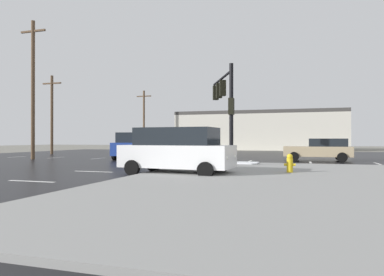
# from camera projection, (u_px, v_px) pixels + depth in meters

# --- Properties ---
(ground_plane) EXTENTS (120.00, 120.00, 0.00)m
(ground_plane) POSITION_uv_depth(u_px,v_px,m) (169.00, 160.00, 26.13)
(ground_plane) COLOR slate
(road_asphalt) EXTENTS (44.00, 44.00, 0.02)m
(road_asphalt) POSITION_uv_depth(u_px,v_px,m) (169.00, 160.00, 26.13)
(road_asphalt) COLOR black
(road_asphalt) RESTS_ON ground_plane
(snow_strip_curbside) EXTENTS (4.00, 1.60, 0.06)m
(snow_strip_curbside) POSITION_uv_depth(u_px,v_px,m) (224.00, 162.00, 20.84)
(snow_strip_curbside) COLOR white
(snow_strip_curbside) RESTS_ON sidewalk_corner
(lane_markings) EXTENTS (36.15, 36.15, 0.01)m
(lane_markings) POSITION_uv_depth(u_px,v_px,m) (178.00, 161.00, 24.46)
(lane_markings) COLOR silver
(lane_markings) RESTS_ON road_asphalt
(traffic_signal_mast) EXTENTS (2.21, 4.65, 5.54)m
(traffic_signal_mast) POSITION_uv_depth(u_px,v_px,m) (225.00, 98.00, 20.68)
(traffic_signal_mast) COLOR black
(traffic_signal_mast) RESTS_ON sidewalk_corner
(fire_hydrant) EXTENTS (0.48, 0.26, 0.79)m
(fire_hydrant) POSITION_uv_depth(u_px,v_px,m) (290.00, 163.00, 14.92)
(fire_hydrant) COLOR gold
(fire_hydrant) RESTS_ON sidewalk_corner
(strip_building_background) EXTENTS (23.99, 8.00, 5.62)m
(strip_building_background) POSITION_uv_depth(u_px,v_px,m) (260.00, 131.00, 52.05)
(strip_building_background) COLOR beige
(strip_building_background) RESTS_ON ground_plane
(sedan_tan) EXTENTS (4.57, 2.09, 1.58)m
(sedan_tan) POSITION_uv_depth(u_px,v_px,m) (320.00, 149.00, 24.47)
(sedan_tan) COLOR tan
(sedan_tan) RESTS_ON road_asphalt
(suv_white) EXTENTS (4.94, 2.43, 2.03)m
(suv_white) POSITION_uv_depth(u_px,v_px,m) (177.00, 150.00, 15.09)
(suv_white) COLOR white
(suv_white) RESTS_ON road_asphalt
(suv_blue) EXTENTS (2.42, 4.93, 2.03)m
(suv_blue) POSITION_uv_depth(u_px,v_px,m) (136.00, 145.00, 27.12)
(suv_blue) COLOR navy
(suv_blue) RESTS_ON road_asphalt
(utility_pole_mid) EXTENTS (2.20, 0.28, 10.61)m
(utility_pole_mid) POSITION_uv_depth(u_px,v_px,m) (33.00, 87.00, 26.77)
(utility_pole_mid) COLOR brown
(utility_pole_mid) RESTS_ON ground_plane
(utility_pole_far) EXTENTS (2.20, 0.28, 8.13)m
(utility_pole_far) POSITION_uv_depth(u_px,v_px,m) (52.00, 113.00, 36.19)
(utility_pole_far) COLOR brown
(utility_pole_far) RESTS_ON ground_plane
(utility_pole_distant) EXTENTS (2.20, 0.28, 8.50)m
(utility_pole_distant) POSITION_uv_depth(u_px,v_px,m) (144.00, 119.00, 50.06)
(utility_pole_distant) COLOR brown
(utility_pole_distant) RESTS_ON ground_plane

